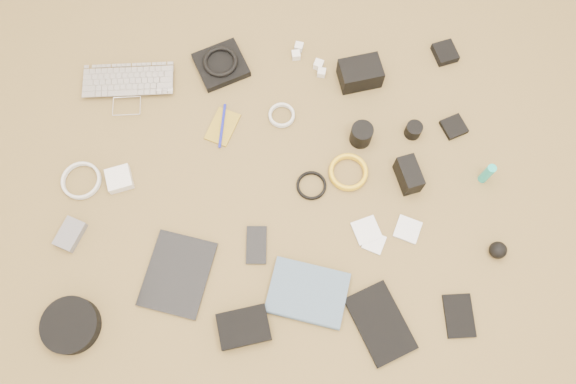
{
  "coord_description": "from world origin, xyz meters",
  "views": [
    {
      "loc": [
        0.03,
        -0.59,
        1.73
      ],
      "look_at": [
        0.04,
        -0.01,
        0.02
      ],
      "focal_mm": 35.0,
      "sensor_mm": 36.0,
      "label": 1
    }
  ],
  "objects_px": {
    "laptop": "(128,93)",
    "paperback": "(301,321)",
    "dslr_camera": "(360,73)",
    "phone": "(256,245)",
    "tablet": "(178,274)",
    "headphone_case": "(71,325)"
  },
  "relations": [
    {
      "from": "phone",
      "to": "paperback",
      "type": "relative_size",
      "value": 0.52
    },
    {
      "from": "phone",
      "to": "headphone_case",
      "type": "relative_size",
      "value": 0.72
    },
    {
      "from": "paperback",
      "to": "dslr_camera",
      "type": "bearing_deg",
      "value": -0.45
    },
    {
      "from": "tablet",
      "to": "headphone_case",
      "type": "distance_m",
      "value": 0.34
    },
    {
      "from": "phone",
      "to": "dslr_camera",
      "type": "bearing_deg",
      "value": 60.04
    },
    {
      "from": "dslr_camera",
      "to": "phone",
      "type": "bearing_deg",
      "value": -133.14
    },
    {
      "from": "laptop",
      "to": "phone",
      "type": "height_order",
      "value": "laptop"
    },
    {
      "from": "headphone_case",
      "to": "phone",
      "type": "bearing_deg",
      "value": 23.87
    },
    {
      "from": "tablet",
      "to": "paperback",
      "type": "bearing_deg",
      "value": -6.78
    },
    {
      "from": "laptop",
      "to": "tablet",
      "type": "relative_size",
      "value": 1.28
    },
    {
      "from": "paperback",
      "to": "phone",
      "type": "bearing_deg",
      "value": 44.11
    },
    {
      "from": "tablet",
      "to": "phone",
      "type": "distance_m",
      "value": 0.26
    },
    {
      "from": "laptop",
      "to": "phone",
      "type": "xyz_separation_m",
      "value": [
        0.45,
        -0.54,
        -0.01
      ]
    },
    {
      "from": "dslr_camera",
      "to": "tablet",
      "type": "relative_size",
      "value": 0.57
    },
    {
      "from": "laptop",
      "to": "dslr_camera",
      "type": "xyz_separation_m",
      "value": [
        0.8,
        0.05,
        0.03
      ]
    },
    {
      "from": "tablet",
      "to": "headphone_case",
      "type": "height_order",
      "value": "headphone_case"
    },
    {
      "from": "dslr_camera",
      "to": "paperback",
      "type": "height_order",
      "value": "dslr_camera"
    },
    {
      "from": "headphone_case",
      "to": "dslr_camera",
      "type": "bearing_deg",
      "value": 42.72
    },
    {
      "from": "laptop",
      "to": "paperback",
      "type": "distance_m",
      "value": 0.97
    },
    {
      "from": "dslr_camera",
      "to": "paperback",
      "type": "xyz_separation_m",
      "value": [
        -0.22,
        -0.83,
        -0.03
      ]
    },
    {
      "from": "tablet",
      "to": "headphone_case",
      "type": "xyz_separation_m",
      "value": [
        -0.31,
        -0.15,
        0.02
      ]
    },
    {
      "from": "dslr_camera",
      "to": "phone",
      "type": "relative_size",
      "value": 1.15
    }
  ]
}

